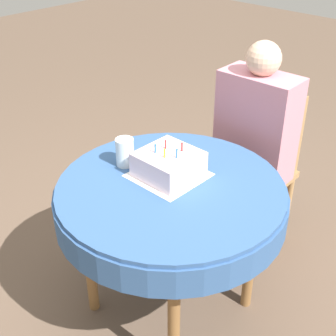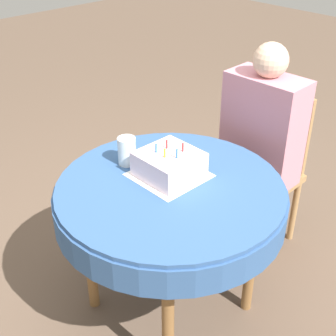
{
  "view_description": "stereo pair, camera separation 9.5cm",
  "coord_description": "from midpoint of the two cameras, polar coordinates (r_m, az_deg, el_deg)",
  "views": [
    {
      "loc": [
        1.11,
        -1.2,
        1.8
      ],
      "look_at": [
        -0.03,
        0.02,
        0.78
      ],
      "focal_mm": 50.0,
      "sensor_mm": 36.0,
      "label": 1
    },
    {
      "loc": [
        1.18,
        -1.14,
        1.8
      ],
      "look_at": [
        -0.03,
        0.02,
        0.78
      ],
      "focal_mm": 50.0,
      "sensor_mm": 36.0,
      "label": 2
    }
  ],
  "objects": [
    {
      "name": "chair",
      "position": [
        2.64,
        12.77,
        0.28
      ],
      "size": [
        0.4,
        0.4,
        0.88
      ],
      "rotation": [
        0.0,
        0.0,
        0.03
      ],
      "color": "#A37A4C",
      "rests_on": "ground_plane"
    },
    {
      "name": "person",
      "position": [
        2.47,
        12.25,
        3.94
      ],
      "size": [
        0.41,
        0.31,
        1.17
      ],
      "rotation": [
        0.0,
        0.0,
        0.03
      ],
      "color": "#DBB293",
      "rests_on": "ground_plane"
    },
    {
      "name": "dining_table",
      "position": [
        2.01,
        1.63,
        -4.23
      ],
      "size": [
        0.99,
        0.99,
        0.72
      ],
      "color": "#335689",
      "rests_on": "ground_plane"
    },
    {
      "name": "ground_plane",
      "position": [
        2.43,
        1.4,
        -16.37
      ],
      "size": [
        12.0,
        12.0,
        0.0
      ],
      "primitive_type": "plane",
      "color": "brown"
    },
    {
      "name": "napkin",
      "position": [
        2.03,
        1.48,
        -0.89
      ],
      "size": [
        0.29,
        0.29,
        0.0
      ],
      "color": "white",
      "rests_on": "dining_table"
    },
    {
      "name": "drinking_glass",
      "position": [
        2.09,
        -3.74,
        2.08
      ],
      "size": [
        0.08,
        0.08,
        0.13
      ],
      "color": "silver",
      "rests_on": "dining_table"
    },
    {
      "name": "birthday_cake",
      "position": [
        2.0,
        1.5,
        0.46
      ],
      "size": [
        0.24,
        0.24,
        0.15
      ],
      "color": "silver",
      "rests_on": "dining_table"
    }
  ]
}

